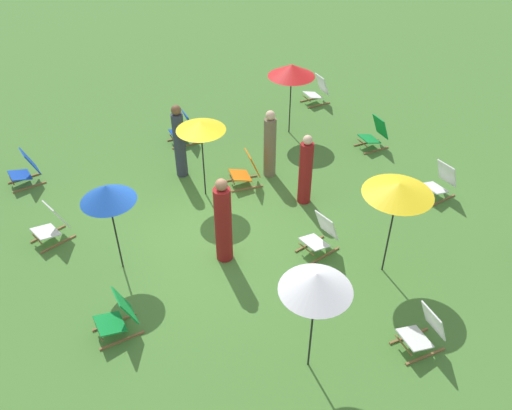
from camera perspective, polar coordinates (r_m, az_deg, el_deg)
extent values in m
plane|color=#477A33|center=(10.56, -5.57, -4.23)|extent=(40.00, 40.00, 0.00)
cube|color=olive|center=(16.03, 6.08, 11.47)|extent=(0.11, 0.76, 0.04)
cube|color=olive|center=(15.70, 6.91, 10.82)|extent=(0.11, 0.76, 0.04)
cube|color=white|center=(15.70, 6.23, 11.90)|extent=(0.52, 0.48, 0.13)
cube|color=white|center=(15.73, 7.27, 13.01)|extent=(0.50, 0.29, 0.57)
cylinder|color=olive|center=(15.64, 5.58, 11.55)|extent=(0.44, 0.07, 0.03)
cube|color=olive|center=(9.26, 16.40, -13.63)|extent=(0.15, 0.76, 0.04)
cube|color=olive|center=(9.07, 18.08, -15.52)|extent=(0.15, 0.76, 0.04)
cube|color=white|center=(8.92, 17.01, -13.80)|extent=(0.54, 0.50, 0.13)
cube|color=white|center=(8.87, 18.90, -11.94)|extent=(0.51, 0.31, 0.57)
cylinder|color=olive|center=(8.88, 15.88, -14.56)|extent=(0.44, 0.09, 0.03)
cube|color=olive|center=(13.48, -24.03, 2.70)|extent=(0.06, 0.76, 0.04)
cube|color=olive|center=(13.11, -23.57, 1.80)|extent=(0.06, 0.76, 0.04)
cube|color=#1947B7|center=(13.15, -24.48, 3.01)|extent=(0.50, 0.45, 0.13)
cube|color=#1947B7|center=(13.04, -23.55, 4.46)|extent=(0.49, 0.26, 0.57)
cylinder|color=olive|center=(13.18, -25.22, 2.47)|extent=(0.44, 0.04, 0.03)
cube|color=olive|center=(14.06, -8.22, 7.32)|extent=(0.12, 0.76, 0.04)
cube|color=olive|center=(13.69, -7.63, 6.49)|extent=(0.12, 0.76, 0.04)
cube|color=#1947B7|center=(13.73, -8.41, 7.72)|extent=(0.53, 0.48, 0.13)
cube|color=#1947B7|center=(13.67, -7.32, 9.02)|extent=(0.51, 0.30, 0.57)
cylinder|color=olive|center=(13.72, -9.18, 7.27)|extent=(0.44, 0.08, 0.03)
cube|color=olive|center=(12.54, 18.36, 1.50)|extent=(0.05, 0.76, 0.04)
cube|color=olive|center=(12.34, 19.83, 0.48)|extent=(0.05, 0.76, 0.04)
cube|color=white|center=(12.23, 19.01, 1.80)|extent=(0.49, 0.44, 0.13)
cube|color=white|center=(12.29, 20.20, 3.28)|extent=(0.48, 0.25, 0.57)
cylinder|color=olive|center=(12.13, 18.32, 1.24)|extent=(0.44, 0.03, 0.03)
cube|color=olive|center=(11.54, -21.82, -2.96)|extent=(0.20, 0.75, 0.04)
cube|color=olive|center=(11.21, -20.83, -4.03)|extent=(0.20, 0.75, 0.04)
cube|color=white|center=(11.19, -22.07, -2.74)|extent=(0.56, 0.53, 0.13)
cube|color=white|center=(11.10, -21.05, -0.95)|extent=(0.52, 0.35, 0.57)
cylinder|color=olive|center=(11.19, -22.88, -3.46)|extent=(0.44, 0.12, 0.03)
cube|color=olive|center=(14.01, 11.99, 6.72)|extent=(0.12, 0.76, 0.04)
cube|color=olive|center=(13.71, 13.04, 5.85)|extent=(0.12, 0.76, 0.04)
cube|color=#148C38|center=(13.68, 12.31, 7.11)|extent=(0.53, 0.48, 0.13)
cube|color=#148C38|center=(13.71, 13.49, 8.35)|extent=(0.50, 0.30, 0.57)
cylinder|color=olive|center=(13.60, 11.58, 6.69)|extent=(0.44, 0.08, 0.03)
cube|color=olive|center=(10.54, 5.91, -4.26)|extent=(0.12, 0.76, 0.04)
cube|color=olive|center=(10.31, 7.56, -5.54)|extent=(0.12, 0.76, 0.04)
cube|color=white|center=(10.20, 6.42, -4.08)|extent=(0.52, 0.48, 0.13)
cube|color=white|center=(10.19, 7.76, -2.21)|extent=(0.50, 0.30, 0.57)
cylinder|color=olive|center=(10.14, 5.56, -4.85)|extent=(0.44, 0.08, 0.03)
cube|color=olive|center=(9.41, -15.26, -12.29)|extent=(0.07, 0.76, 0.04)
cube|color=olive|center=(9.12, -14.45, -14.20)|extent=(0.07, 0.76, 0.04)
cube|color=#148C38|center=(9.06, -15.73, -12.41)|extent=(0.50, 0.46, 0.13)
cube|color=#148C38|center=(8.88, -14.17, -10.63)|extent=(0.49, 0.27, 0.57)
cylinder|color=olive|center=(9.11, -16.87, -13.09)|extent=(0.44, 0.05, 0.03)
cube|color=olive|center=(12.32, -1.56, 2.95)|extent=(0.22, 0.75, 0.04)
cube|color=olive|center=(11.97, -0.98, 1.81)|extent=(0.22, 0.75, 0.04)
cube|color=orange|center=(11.98, -1.75, 3.29)|extent=(0.57, 0.54, 0.13)
cube|color=orange|center=(11.89, -0.38, 4.65)|extent=(0.53, 0.36, 0.57)
cylinder|color=olive|center=(11.98, -2.66, 2.85)|extent=(0.43, 0.14, 0.03)
cylinder|color=black|center=(11.37, -5.81, 4.95)|extent=(0.03, 0.03, 1.84)
cone|color=yellow|center=(10.94, -6.09, 8.65)|extent=(1.05, 1.05, 0.20)
cylinder|color=black|center=(9.74, -15.20, -2.60)|extent=(0.03, 0.03, 1.87)
cone|color=#194CB2|center=(9.26, -16.01, 1.25)|extent=(0.97, 0.97, 0.31)
cylinder|color=black|center=(13.80, 3.78, 11.39)|extent=(0.03, 0.03, 1.89)
cone|color=red|center=(13.46, 3.92, 14.53)|extent=(1.20, 1.20, 0.31)
cylinder|color=black|center=(9.61, 14.50, -2.64)|extent=(0.03, 0.03, 1.99)
cone|color=yellow|center=(9.07, 15.38, 1.75)|extent=(1.22, 1.22, 0.22)
cylinder|color=black|center=(7.85, 6.17, -12.77)|extent=(0.03, 0.03, 1.98)
cone|color=white|center=(7.21, 6.62, -8.37)|extent=(1.05, 1.05, 0.31)
cylinder|color=maroon|center=(11.25, 5.44, 3.47)|extent=(0.35, 0.35, 1.47)
sphere|color=beige|center=(10.81, 5.70, 7.12)|extent=(0.21, 0.21, 0.21)
cylinder|color=#333847|center=(12.18, -8.37, 6.48)|extent=(0.37, 0.37, 1.60)
sphere|color=brown|center=(11.75, -8.77, 10.25)|extent=(0.23, 0.23, 0.23)
cylinder|color=maroon|center=(9.70, -3.60, -2.20)|extent=(0.44, 0.44, 1.63)
sphere|color=#936647|center=(9.14, -3.83, 2.23)|extent=(0.23, 0.23, 0.23)
cylinder|color=#72664C|center=(12.09, 1.52, 6.30)|extent=(0.29, 0.29, 1.48)
sphere|color=beige|center=(11.68, 1.59, 9.81)|extent=(0.22, 0.22, 0.22)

